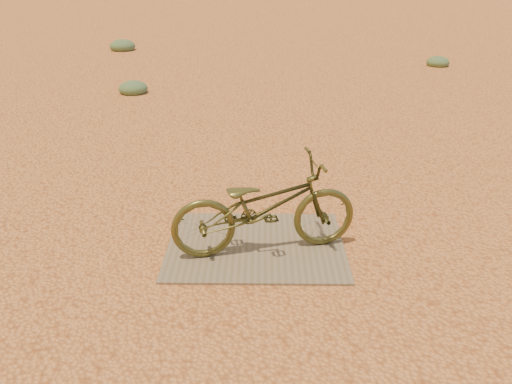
{
  "coord_description": "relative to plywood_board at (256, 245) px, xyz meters",
  "views": [
    {
      "loc": [
        -0.42,
        -3.59,
        2.47
      ],
      "look_at": [
        -0.47,
        0.52,
        0.57
      ],
      "focal_mm": 35.0,
      "sensor_mm": 36.0,
      "label": 1
    }
  ],
  "objects": [
    {
      "name": "bicycle",
      "position": [
        0.08,
        -0.09,
        0.46
      ],
      "size": [
        1.79,
        0.95,
        0.89
      ],
      "primitive_type": "imported",
      "rotation": [
        0.0,
        0.0,
        1.79
      ],
      "color": "#47471F",
      "rests_on": "plywood_board"
    },
    {
      "name": "kale_b",
      "position": [
        4.63,
        9.16,
        -0.01
      ],
      "size": [
        0.58,
        0.58,
        0.32
      ],
      "primitive_type": "ellipsoid",
      "color": "#527048",
      "rests_on": "ground"
    },
    {
      "name": "kale_a",
      "position": [
        -2.62,
        6.1,
        -0.01
      ],
      "size": [
        0.59,
        0.59,
        0.33
      ],
      "primitive_type": "ellipsoid",
      "color": "#527048",
      "rests_on": "ground"
    },
    {
      "name": "kale_c",
      "position": [
        -4.25,
        11.58,
        -0.01
      ],
      "size": [
        0.76,
        0.76,
        0.42
      ],
      "primitive_type": "ellipsoid",
      "color": "#527048",
      "rests_on": "ground"
    },
    {
      "name": "ground",
      "position": [
        0.47,
        -0.52,
        -0.01
      ],
      "size": [
        120.0,
        120.0,
        0.0
      ],
      "primitive_type": "plane",
      "color": "#DD8C4C",
      "rests_on": "ground"
    },
    {
      "name": "plywood_board",
      "position": [
        0.0,
        0.0,
        0.0
      ],
      "size": [
        1.67,
        1.28,
        0.02
      ],
      "primitive_type": "cube",
      "color": "#6E5F4C",
      "rests_on": "ground"
    }
  ]
}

